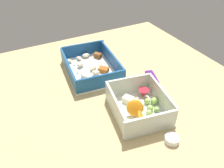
% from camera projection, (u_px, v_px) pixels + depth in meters
% --- Properties ---
extents(table_surface, '(0.80, 0.80, 0.02)m').
position_uv_depth(table_surface, '(114.00, 95.00, 0.68)').
color(table_surface, tan).
rests_on(table_surface, ground).
extents(pasta_container, '(0.23, 0.18, 0.05)m').
position_uv_depth(pasta_container, '(91.00, 67.00, 0.75)').
color(pasta_container, white).
rests_on(pasta_container, table_surface).
extents(fruit_bowl, '(0.18, 0.16, 0.06)m').
position_uv_depth(fruit_bowl, '(140.00, 106.00, 0.59)').
color(fruit_bowl, silver).
rests_on(fruit_bowl, table_surface).
extents(candy_bar, '(0.07, 0.04, 0.01)m').
position_uv_depth(candy_bar, '(152.00, 78.00, 0.72)').
color(candy_bar, '#51197A').
rests_on(candy_bar, table_surface).
extents(paper_cup_liner, '(0.03, 0.03, 0.01)m').
position_uv_depth(paper_cup_liner, '(172.00, 139.00, 0.52)').
color(paper_cup_liner, white).
rests_on(paper_cup_liner, table_surface).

